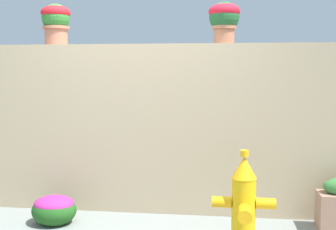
{
  "coord_description": "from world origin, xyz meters",
  "views": [
    {
      "loc": [
        0.85,
        -3.44,
        1.47
      ],
      "look_at": [
        0.31,
        0.8,
        1.03
      ],
      "focal_mm": 46.26,
      "sensor_mm": 36.0,
      "label": 1
    }
  ],
  "objects_px": {
    "potted_plant_1": "(56,21)",
    "potted_plant_2": "(224,18)",
    "flower_bush_left": "(54,209)",
    "fire_hydrant": "(244,206)"
  },
  "relations": [
    {
      "from": "flower_bush_left",
      "to": "fire_hydrant",
      "type": "bearing_deg",
      "value": -13.93
    },
    {
      "from": "fire_hydrant",
      "to": "flower_bush_left",
      "type": "xyz_separation_m",
      "value": [
        -1.78,
        0.44,
        -0.23
      ]
    },
    {
      "from": "fire_hydrant",
      "to": "flower_bush_left",
      "type": "height_order",
      "value": "fire_hydrant"
    },
    {
      "from": "potted_plant_1",
      "to": "fire_hydrant",
      "type": "bearing_deg",
      "value": -28.13
    },
    {
      "from": "fire_hydrant",
      "to": "potted_plant_1",
      "type": "bearing_deg",
      "value": 151.87
    },
    {
      "from": "potted_plant_2",
      "to": "flower_bush_left",
      "type": "xyz_separation_m",
      "value": [
        -1.6,
        -0.57,
        -1.85
      ]
    },
    {
      "from": "potted_plant_2",
      "to": "flower_bush_left",
      "type": "distance_m",
      "value": 2.51
    },
    {
      "from": "flower_bush_left",
      "to": "potted_plant_2",
      "type": "bearing_deg",
      "value": 19.71
    },
    {
      "from": "potted_plant_1",
      "to": "potted_plant_2",
      "type": "bearing_deg",
      "value": -0.89
    },
    {
      "from": "potted_plant_1",
      "to": "potted_plant_2",
      "type": "xyz_separation_m",
      "value": [
        1.77,
        -0.03,
        -0.0
      ]
    }
  ]
}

